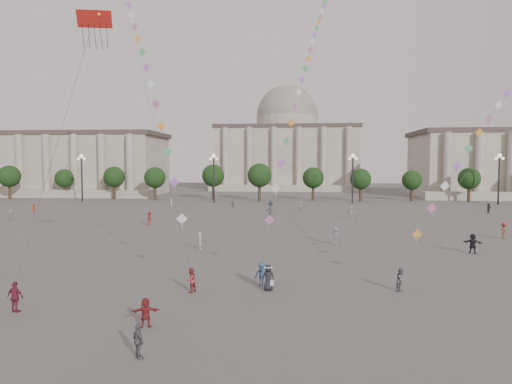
{
  "coord_description": "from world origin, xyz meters",
  "views": [
    {
      "loc": [
        2.57,
        -28.63,
        8.35
      ],
      "look_at": [
        -0.85,
        12.0,
        5.89
      ],
      "focal_mm": 32.0,
      "sensor_mm": 36.0,
      "label": 1
    }
  ],
  "objects": [
    {
      "name": "person_crowd_9",
      "position": [
        35.92,
        52.47,
        0.85
      ],
      "size": [
        1.43,
        1.51,
        1.71
      ],
      "primitive_type": "imported",
      "rotation": [
        0.0,
        0.0,
        0.84
      ],
      "color": "black",
      "rests_on": "ground"
    },
    {
      "name": "person_crowd_0",
      "position": [
        -1.74,
        54.32,
        0.94
      ],
      "size": [
        1.11,
        0.5,
        1.87
      ],
      "primitive_type": "imported",
      "rotation": [
        0.0,
        0.0,
        0.04
      ],
      "color": "#314A6E",
      "rests_on": "ground"
    },
    {
      "name": "person_crowd_4",
      "position": [
        3.63,
        52.62,
        0.9
      ],
      "size": [
        1.68,
        1.35,
        1.79
      ],
      "primitive_type": "imported",
      "rotation": [
        0.0,
        0.0,
        3.72
      ],
      "color": "#BBBBB6",
      "rests_on": "ground"
    },
    {
      "name": "person_crowd_18",
      "position": [
        -39.18,
        35.05,
        0.88
      ],
      "size": [
        1.2,
        1.7,
        1.77
      ],
      "primitive_type": "imported",
      "rotation": [
        0.0,
        0.0,
        5.18
      ],
      "color": "#BCBBB7",
      "rests_on": "ground"
    },
    {
      "name": "hat_person",
      "position": [
        0.88,
        1.1,
        0.9
      ],
      "size": [
        0.98,
        0.79,
        1.72
      ],
      "color": "black",
      "rests_on": "ground"
    },
    {
      "name": "dragon_kite",
      "position": [
        -10.37,
        0.35,
        16.9
      ],
      "size": [
        2.52,
        2.96,
        17.12
      ],
      "color": "#AA1712",
      "rests_on": "ground"
    },
    {
      "name": "lamp_post_far_east",
      "position": [
        45.0,
        70.0,
        7.35
      ],
      "size": [
        2.0,
        0.9,
        10.65
      ],
      "color": "#262628",
      "rests_on": "ground"
    },
    {
      "name": "person_crowd_3",
      "position": [
        19.33,
        15.37,
        0.94
      ],
      "size": [
        1.81,
        1.21,
        1.87
      ],
      "primitive_type": "imported",
      "rotation": [
        0.0,
        0.0,
        2.72
      ],
      "color": "black",
      "rests_on": "ground"
    },
    {
      "name": "kite_train_mid",
      "position": [
        5.4,
        35.26,
        25.8
      ],
      "size": [
        10.12,
        61.35,
        77.81
      ],
      "color": "#3F3F3F",
      "rests_on": "ground"
    },
    {
      "name": "hall_west",
      "position": [
        -75.0,
        93.89,
        8.43
      ],
      "size": [
        84.0,
        26.22,
        17.2
      ],
      "color": "gray",
      "rests_on": "ground"
    },
    {
      "name": "person_crowd_10",
      "position": [
        -21.48,
        58.93,
        0.85
      ],
      "size": [
        0.7,
        0.74,
        1.7
      ],
      "primitive_type": "imported",
      "rotation": [
        0.0,
        0.0,
        2.2
      ],
      "color": "silver",
      "rests_on": "ground"
    },
    {
      "name": "person_crowd_16",
      "position": [
        -9.03,
        56.7,
        0.79
      ],
      "size": [
        1.0,
        0.68,
        1.58
      ],
      "primitive_type": "imported",
      "rotation": [
        0.0,
        0.0,
        5.93
      ],
      "color": "slate",
      "rests_on": "ground"
    },
    {
      "name": "tree_row",
      "position": [
        0.0,
        78.0,
        5.39
      ],
      "size": [
        137.12,
        5.12,
        8.0
      ],
      "color": "#322219",
      "rests_on": "ground"
    },
    {
      "name": "person_crowd_8",
      "position": [
        26.09,
        24.34,
        0.94
      ],
      "size": [
        1.28,
        1.39,
        1.87
      ],
      "primitive_type": "imported",
      "rotation": [
        0.0,
        0.0,
        0.93
      ],
      "color": "maroon",
      "rests_on": "ground"
    },
    {
      "name": "kite_train_west",
      "position": [
        -16.26,
        23.29,
        25.25
      ],
      "size": [
        22.96,
        42.44,
        65.65
      ],
      "color": "#3F3F3F",
      "rests_on": "ground"
    },
    {
      "name": "kite_flyer_2",
      "position": [
        9.61,
        1.65,
        0.77
      ],
      "size": [
        0.93,
        0.95,
        1.54
      ],
      "primitive_type": "imported",
      "rotation": [
        0.0,
        0.0,
        0.87
      ],
      "color": "#595A5E",
      "rests_on": "ground"
    },
    {
      "name": "tourist_3",
      "position": [
        -4.06,
        -10.0,
        0.78
      ],
      "size": [
        0.9,
        0.93,
        1.56
      ],
      "primitive_type": "imported",
      "rotation": [
        0.0,
        0.0,
        2.32
      ],
      "color": "#5C5B60",
      "rests_on": "ground"
    },
    {
      "name": "lamp_post_mid_west",
      "position": [
        -15.0,
        70.0,
        7.35
      ],
      "size": [
        2.0,
        0.9,
        10.65
      ],
      "color": "#262628",
      "rests_on": "ground"
    },
    {
      "name": "kite_flyer_1",
      "position": [
        0.37,
        2.38,
        0.81
      ],
      "size": [
        1.2,
        0.98,
        1.61
      ],
      "primitive_type": "imported",
      "rotation": [
        0.0,
        0.0,
        0.43
      ],
      "color": "navy",
      "rests_on": "ground"
    },
    {
      "name": "lamp_post_mid_east",
      "position": [
        15.0,
        70.0,
        7.35
      ],
      "size": [
        2.0,
        0.9,
        10.65
      ],
      "color": "#262628",
      "rests_on": "ground"
    },
    {
      "name": "tourist_0",
      "position": [
        -13.09,
        -4.57,
        0.89
      ],
      "size": [
        1.1,
        0.61,
        1.77
      ],
      "primitive_type": "imported",
      "rotation": [
        0.0,
        0.0,
        2.96
      ],
      "color": "maroon",
      "rests_on": "ground"
    },
    {
      "name": "person_crowd_6",
      "position": [
        6.86,
        18.83,
        0.92
      ],
      "size": [
        1.35,
        1.02,
        1.85
      ],
      "primitive_type": "imported",
      "rotation": [
        0.0,
        0.0,
        5.98
      ],
      "color": "slate",
      "rests_on": "ground"
    },
    {
      "name": "person_crowd_17",
      "position": [
        -17.33,
        32.54,
        0.95
      ],
      "size": [
        0.83,
        1.3,
        1.91
      ],
      "primitive_type": "imported",
      "rotation": [
        0.0,
        0.0,
        1.46
      ],
      "color": "maroon",
      "rests_on": "ground"
    },
    {
      "name": "lamp_post_far_west",
      "position": [
        -45.0,
        70.0,
        7.35
      ],
      "size": [
        2.0,
        0.9,
        10.65
      ],
      "color": "#262628",
      "rests_on": "ground"
    },
    {
      "name": "hall_central",
      "position": [
        0.0,
        129.22,
        14.23
      ],
      "size": [
        48.3,
        34.3,
        35.5
      ],
      "color": "gray",
      "rests_on": "ground"
    },
    {
      "name": "kite_flyer_0",
      "position": [
        -4.15,
        0.28,
        0.81
      ],
      "size": [
        0.92,
        0.99,
        1.62
      ],
      "primitive_type": "imported",
      "rotation": [
        0.0,
        0.0,
        4.21
      ],
      "color": "#9F2B31",
      "rests_on": "ground"
    },
    {
      "name": "person_crowd_2",
      "position": [
        -41.82,
        45.54,
        0.83
      ],
      "size": [
        0.88,
        1.2,
        1.67
      ],
      "primitive_type": "imported",
      "rotation": [
        0.0,
        0.0,
        1.3
      ],
      "color": "maroon",
      "rests_on": "ground"
    },
    {
      "name": "person_crowd_7",
      "position": [
        11.39,
        42.86,
        0.95
      ],
      "size": [
        1.85,
        1.0,
        1.91
      ],
      "primitive_type": "imported",
      "rotation": [
        0.0,
        0.0,
        2.88
      ],
      "color": "silver",
      "rests_on": "ground"
    },
    {
      "name": "person_crowd_12",
      "position": [
        -1.3,
        44.71,
        0.84
      ],
      "size": [
        1.6,
        0.68,
        1.67
      ],
      "primitive_type": "imported",
      "rotation": [
        0.0,
        0.0,
        3.02
      ],
      "color": "slate",
      "rests_on": "ground"
    },
    {
      "name": "ground",
      "position": [
        0.0,
        0.0,
        0.0
      ],
      "size": [
        360.0,
        360.0,
        0.0
      ],
      "primitive_type": "plane",
      "color": "#575452",
      "rests_on": "ground"
    },
    {
      "name": "person_crowd_13",
      "position": [
        -6.62,
        15.19,
        0.85
      ],
      "size": [
        0.58,
        0.71,
        1.69
      ],
      "primitive_type": "imported",
      "rotation": [
        0.0,
        0.0,
        1.89
      ],
      "color": "#BBBAB6",
      "rests_on": "ground"
    },
    {
      "name": "tourist_2",
      "position": [
        -5.0,
        -6.24,
        0.76
      ],
      "size": [
        1.49,
        0.82,
        1.53
      ],
      "primitive_type": "imported",
      "rotation": [
        0.0,
        0.0,
        3.42
      ],
      "color": "maroon",
      "rests_on": "ground"
    }
  ]
}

